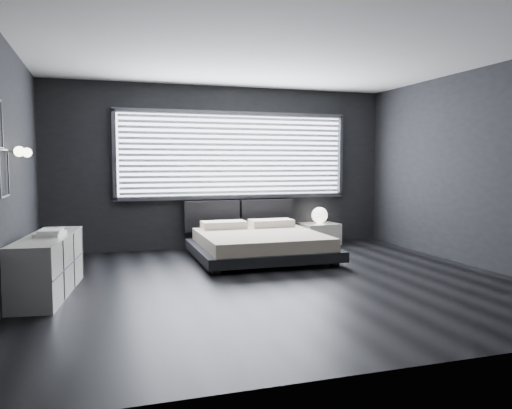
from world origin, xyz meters
name	(u,v)px	position (x,y,z in m)	size (l,w,h in m)	color
room	(277,169)	(0.00, 0.00, 1.40)	(6.04, 6.00, 2.80)	black
window	(235,155)	(0.20, 2.70, 1.61)	(4.14, 0.09, 1.52)	white
headboard	(240,215)	(0.26, 2.64, 0.57)	(1.96, 0.16, 0.52)	black
sconce_near	(19,151)	(-2.88, 0.05, 1.60)	(0.18, 0.11, 0.11)	silver
sconce_far	(27,153)	(-2.88, 0.65, 1.60)	(0.18, 0.11, 0.11)	silver
wall_art_lower	(4,173)	(-2.98, -0.30, 1.38)	(0.01, 0.48, 0.48)	#47474C
bed	(260,243)	(0.26, 1.49, 0.24)	(2.04, 1.95, 0.52)	black
nightstand	(319,234)	(1.72, 2.50, 0.19)	(0.66, 0.55, 0.38)	silver
orb_lamp	(320,215)	(1.75, 2.53, 0.53)	(0.29, 0.29, 0.29)	white
dresser	(49,265)	(-2.65, 0.22, 0.33)	(0.70, 1.71, 0.67)	silver
book_stack	(50,233)	(-2.62, 0.20, 0.70)	(0.34, 0.41, 0.07)	white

